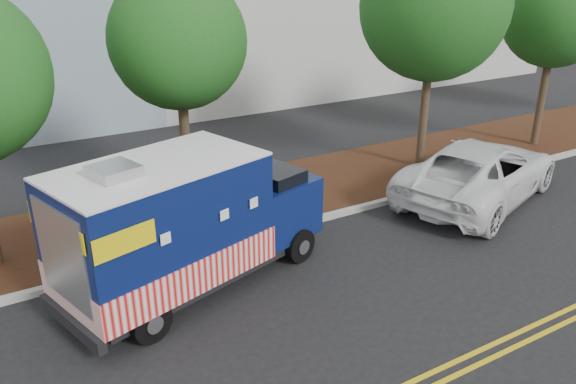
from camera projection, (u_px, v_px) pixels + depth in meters
ground at (259, 270)px, 12.51m from camera, size 120.00×120.00×0.00m
curb at (232, 241)px, 13.59m from camera, size 120.00×0.18×0.15m
mulch_strip at (200, 210)px, 15.27m from camera, size 120.00×4.00×0.15m
tree_b at (178, 41)px, 13.59m from camera, size 3.37×3.37×6.25m
tree_c at (434, 6)px, 16.33m from camera, size 4.39×4.39×7.33m
tree_d at (557, 14)px, 18.68m from camera, size 3.58×3.58×6.49m
food_truck at (184, 227)px, 11.33m from camera, size 6.20×3.67×3.08m
white_car at (479, 171)px, 15.86m from camera, size 6.64×4.62×1.69m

